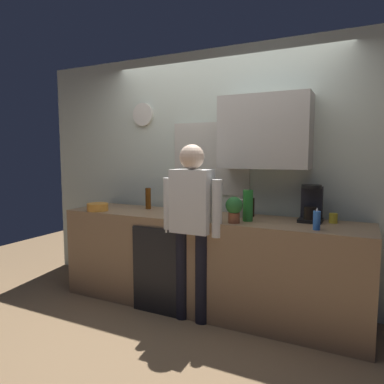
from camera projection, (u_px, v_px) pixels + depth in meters
ground_plane at (192, 320)px, 3.21m from camera, size 8.00×8.00×0.00m
kitchen_counter at (205, 262)px, 3.43m from camera, size 2.98×0.64×0.92m
dishwasher_panel at (158, 272)px, 3.28m from camera, size 0.56×0.02×0.83m
back_wall_assembly at (227, 169)px, 3.66m from camera, size 4.58×0.42×2.60m
coffee_maker at (311, 205)px, 3.09m from camera, size 0.20×0.20×0.33m
bottle_amber_beer at (148, 198)px, 3.82m from camera, size 0.06×0.06×0.23m
bottle_dark_sauce at (252, 207)px, 3.35m from camera, size 0.06×0.06×0.18m
bottle_clear_soda at (248, 205)px, 3.11m from camera, size 0.09×0.09×0.28m
cup_yellow_cup at (333, 218)px, 3.03m from camera, size 0.07×0.07×0.09m
mixing_bowl at (98, 207)px, 3.69m from camera, size 0.22×0.22×0.08m
potted_plant at (234, 208)px, 3.02m from camera, size 0.15×0.15×0.23m
dish_soap at (317, 220)px, 2.75m from camera, size 0.06×0.06×0.18m
storage_canister at (236, 208)px, 3.31m from camera, size 0.14×0.14×0.17m
person_at_sink at (192, 218)px, 3.11m from camera, size 0.57×0.22×1.60m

